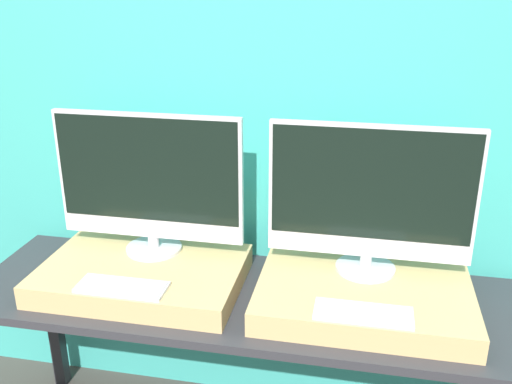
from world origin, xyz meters
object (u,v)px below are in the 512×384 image
Objects in this scene: monitor_left at (149,182)px; monitor_right at (371,198)px; keyboard_left at (122,287)px; keyboard_right at (363,313)px.

monitor_left is 0.77m from monitor_right.
keyboard_left is at bearing -90.00° from monitor_left.
keyboard_right is at bearing -20.38° from monitor_left.
monitor_left is at bearing 180.00° from monitor_right.
monitor_right reaches higher than keyboard_left.
keyboard_left and keyboard_right have the same top height.
keyboard_left is 1.00× the size of keyboard_right.
keyboard_left is (0.00, -0.29, -0.26)m from monitor_left.
monitor_right is (0.77, 0.00, 0.00)m from monitor_left.
monitor_left reaches higher than keyboard_right.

